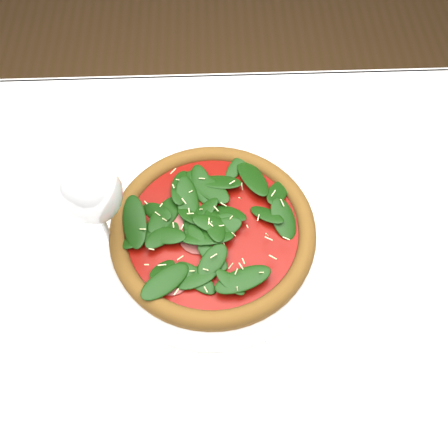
{
  "coord_description": "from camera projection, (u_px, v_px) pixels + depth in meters",
  "views": [
    {
      "loc": [
        0.03,
        -0.38,
        1.47
      ],
      "look_at": [
        0.04,
        0.04,
        0.77
      ],
      "focal_mm": 40.0,
      "sensor_mm": 36.0,
      "label": 1
    }
  ],
  "objects": [
    {
      "name": "pizza",
      "position": [
        213.0,
        229.0,
        0.8
      ],
      "size": [
        0.42,
        0.42,
        0.04
      ],
      "rotation": [
        0.0,
        0.0,
        -0.33
      ],
      "color": "brown",
      "rests_on": "plate"
    },
    {
      "name": "ground",
      "position": [
        210.0,
        367.0,
        1.46
      ],
      "size": [
        6.0,
        6.0,
        0.0
      ],
      "primitive_type": "plane",
      "color": "brown",
      "rests_on": "ground"
    },
    {
      "name": "plate",
      "position": [
        213.0,
        235.0,
        0.82
      ],
      "size": [
        0.39,
        0.39,
        0.02
      ],
      "color": "silver",
      "rests_on": "dining_table"
    },
    {
      "name": "wine_glass",
      "position": [
        91.0,
        193.0,
        0.69
      ],
      "size": [
        0.09,
        0.09,
        0.21
      ],
      "color": "silver",
      "rests_on": "dining_table"
    },
    {
      "name": "dining_table",
      "position": [
        201.0,
        275.0,
        0.9
      ],
      "size": [
        1.21,
        0.81,
        0.75
      ],
      "color": "white",
      "rests_on": "ground"
    }
  ]
}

